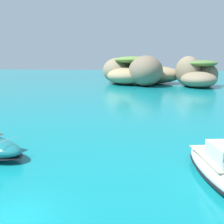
# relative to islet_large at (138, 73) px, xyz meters

# --- Properties ---
(ground_plane) EXTENTS (400.00, 400.00, 0.00)m
(ground_plane) POSITION_rel_islet_large_xyz_m (-1.65, -76.50, -3.92)
(ground_plane) COLOR #0F7F89
(islet_large) EXTENTS (30.58, 26.13, 9.70)m
(islet_large) POSITION_rel_islet_large_xyz_m (0.00, 0.00, 0.00)
(islet_large) COLOR #9E8966
(islet_large) RESTS_ON ground
(islet_small) EXTENTS (15.77, 18.26, 9.54)m
(islet_small) POSITION_rel_islet_large_xyz_m (18.86, -4.11, -0.10)
(islet_small) COLOR #756651
(islet_small) RESTS_ON ground
(motorboat_white) EXTENTS (4.69, 9.75, 2.76)m
(motorboat_white) POSITION_rel_islet_large_xyz_m (10.22, -70.23, -3.00)
(motorboat_white) COLOR white
(motorboat_white) RESTS_ON ground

